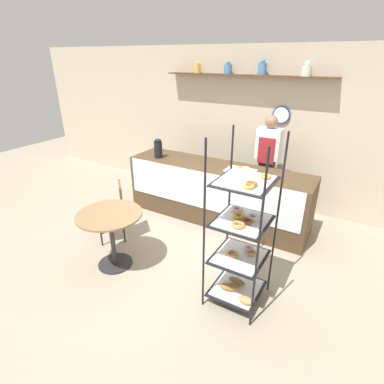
{
  "coord_description": "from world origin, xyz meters",
  "views": [
    {
      "loc": [
        1.91,
        -2.83,
        2.51
      ],
      "look_at": [
        0.0,
        0.42,
        0.8
      ],
      "focal_mm": 28.0,
      "sensor_mm": 36.0,
      "label": 1
    }
  ],
  "objects_px": {
    "pastry_rack": "(241,240)",
    "cafe_chair": "(115,206)",
    "coffee_carafe": "(158,149)",
    "cafe_table": "(111,226)",
    "person_worker": "(267,163)",
    "donut_tray_counter": "(241,169)"
  },
  "relations": [
    {
      "from": "person_worker",
      "to": "coffee_carafe",
      "type": "distance_m",
      "value": 1.81
    },
    {
      "from": "cafe_table",
      "to": "coffee_carafe",
      "type": "bearing_deg",
      "value": 105.61
    },
    {
      "from": "cafe_table",
      "to": "pastry_rack",
      "type": "bearing_deg",
      "value": 9.07
    },
    {
      "from": "person_worker",
      "to": "cafe_chair",
      "type": "xyz_separation_m",
      "value": [
        -1.63,
        -1.8,
        -0.4
      ]
    },
    {
      "from": "cafe_table",
      "to": "person_worker",
      "type": "bearing_deg",
      "value": 62.23
    },
    {
      "from": "donut_tray_counter",
      "to": "cafe_chair",
      "type": "bearing_deg",
      "value": -138.11
    },
    {
      "from": "cafe_table",
      "to": "donut_tray_counter",
      "type": "height_order",
      "value": "donut_tray_counter"
    },
    {
      "from": "cafe_table",
      "to": "cafe_chair",
      "type": "relative_size",
      "value": 0.92
    },
    {
      "from": "person_worker",
      "to": "donut_tray_counter",
      "type": "height_order",
      "value": "person_worker"
    },
    {
      "from": "cafe_table",
      "to": "cafe_chair",
      "type": "distance_m",
      "value": 0.66
    },
    {
      "from": "cafe_chair",
      "to": "coffee_carafe",
      "type": "distance_m",
      "value": 1.28
    },
    {
      "from": "cafe_table",
      "to": "coffee_carafe",
      "type": "height_order",
      "value": "coffee_carafe"
    },
    {
      "from": "person_worker",
      "to": "pastry_rack",
      "type": "bearing_deg",
      "value": -79.11
    },
    {
      "from": "pastry_rack",
      "to": "cafe_chair",
      "type": "bearing_deg",
      "value": 172.87
    },
    {
      "from": "pastry_rack",
      "to": "cafe_table",
      "type": "bearing_deg",
      "value": -170.93
    },
    {
      "from": "pastry_rack",
      "to": "coffee_carafe",
      "type": "xyz_separation_m",
      "value": [
        -2.08,
        1.41,
        0.31
      ]
    },
    {
      "from": "pastry_rack",
      "to": "cafe_table",
      "type": "height_order",
      "value": "pastry_rack"
    },
    {
      "from": "donut_tray_counter",
      "to": "cafe_table",
      "type": "bearing_deg",
      "value": -119.2
    },
    {
      "from": "pastry_rack",
      "to": "donut_tray_counter",
      "type": "xyz_separation_m",
      "value": [
        -0.63,
        1.51,
        0.18
      ]
    },
    {
      "from": "pastry_rack",
      "to": "cafe_chair",
      "type": "xyz_separation_m",
      "value": [
        -2.03,
        0.25,
        -0.24
      ]
    },
    {
      "from": "coffee_carafe",
      "to": "donut_tray_counter",
      "type": "bearing_deg",
      "value": 4.15
    },
    {
      "from": "person_worker",
      "to": "donut_tray_counter",
      "type": "bearing_deg",
      "value": -112.87
    }
  ]
}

